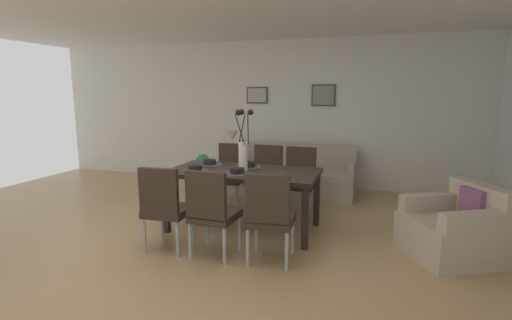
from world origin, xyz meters
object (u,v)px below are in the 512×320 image
(framed_picture_center, at_px, (323,95))
(centerpiece_vase, at_px, (243,147))
(bowl_near_right, at_px, (210,162))
(side_table, at_px, (232,174))
(armchair, at_px, (455,230))
(bowl_near_left, at_px, (195,168))
(dining_chair_far_left, at_px, (211,209))
(dining_chair_near_right, at_px, (230,172))
(potted_plant, at_px, (201,171))
(dining_table, at_px, (243,176))
(dining_chair_far_right, at_px, (266,174))
(bowl_far_left, at_px, (237,170))
(dining_chair_mid_right, at_px, (299,177))
(framed_picture_left, at_px, (257,95))
(dining_chair_mid_left, at_px, (270,214))
(bowl_far_right, at_px, (249,164))
(dining_chair_near_left, at_px, (165,205))
(table_lamp, at_px, (232,139))
(sofa, at_px, (292,176))

(framed_picture_center, bearing_deg, centerpiece_vase, -103.76)
(bowl_near_right, distance_m, side_table, 1.72)
(armchair, bearing_deg, bowl_near_left, -178.07)
(dining_chair_far_left, xyz_separation_m, side_table, (-0.83, 2.70, -0.25))
(dining_chair_far_left, xyz_separation_m, armchair, (2.35, 0.78, -0.23))
(framed_picture_center, bearing_deg, dining_chair_near_right, -125.61)
(armchair, height_order, potted_plant, armchair)
(dining_chair_far_left, bearing_deg, centerpiece_vase, 88.42)
(framed_picture_center, xyz_separation_m, potted_plant, (-1.86, -1.06, -1.25))
(dining_table, height_order, dining_chair_far_right, dining_chair_far_right)
(centerpiece_vase, height_order, armchair, centerpiece_vase)
(dining_chair_near_right, xyz_separation_m, bowl_far_left, (0.52, -1.10, 0.27))
(side_table, bearing_deg, dining_chair_mid_right, -35.07)
(dining_chair_mid_right, relative_size, bowl_far_left, 5.41)
(dining_table, distance_m, bowl_far_left, 0.24)
(bowl_far_left, distance_m, potted_plant, 2.08)
(dining_table, distance_m, bowl_near_left, 0.59)
(centerpiece_vase, xyz_separation_m, framed_picture_left, (-0.60, 2.46, 0.60))
(framed_picture_center, bearing_deg, dining_chair_mid_right, -92.91)
(dining_chair_far_right, height_order, dining_chair_mid_left, same)
(bowl_near_left, xyz_separation_m, potted_plant, (-0.71, 1.61, -0.41))
(centerpiece_vase, distance_m, bowl_far_right, 0.32)
(dining_chair_near_left, xyz_separation_m, dining_chair_far_right, (0.58, 1.78, 0.00))
(dining_chair_mid_left, height_order, bowl_far_right, dining_chair_mid_left)
(table_lamp, distance_m, framed_picture_center, 1.75)
(table_lamp, bearing_deg, armchair, -31.17)
(sofa, relative_size, framed_picture_left, 5.24)
(side_table, bearing_deg, bowl_far_left, -67.12)
(dining_chair_far_right, bearing_deg, framed_picture_center, 69.79)
(dining_chair_near_left, height_order, dining_chair_mid_right, same)
(bowl_far_left, bearing_deg, table_lamp, 112.88)
(bowl_far_left, xyz_separation_m, framed_picture_center, (0.60, 2.67, 0.85))
(dining_chair_mid_left, relative_size, bowl_far_left, 5.41)
(bowl_near_left, height_order, armchair, bowl_near_left)
(dining_table, relative_size, dining_chair_mid_right, 1.96)
(dining_chair_far_right, xyz_separation_m, centerpiece_vase, (-0.02, -0.89, 0.51))
(dining_chair_near_right, bearing_deg, bowl_far_left, -64.51)
(dining_chair_far_left, xyz_separation_m, bowl_far_right, (0.02, 1.10, 0.27))
(dining_chair_mid_right, bearing_deg, bowl_far_left, -116.27)
(bowl_near_left, distance_m, framed_picture_center, 3.02)
(bowl_near_left, relative_size, sofa, 0.08)
(dining_chair_near_left, relative_size, framed_picture_left, 2.34)
(bowl_near_left, bearing_deg, potted_plant, 113.85)
(bowl_far_right, distance_m, table_lamp, 1.82)
(dining_chair_mid_right, bearing_deg, sofa, 107.35)
(dining_table, bearing_deg, dining_chair_mid_left, -55.94)
(dining_chair_far_right, xyz_separation_m, framed_picture_left, (-0.63, 1.57, 1.12))
(side_table, relative_size, table_lamp, 1.02)
(bowl_near_left, distance_m, bowl_near_right, 0.42)
(framed_picture_left, xyz_separation_m, potted_plant, (-0.65, -1.06, -1.25))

